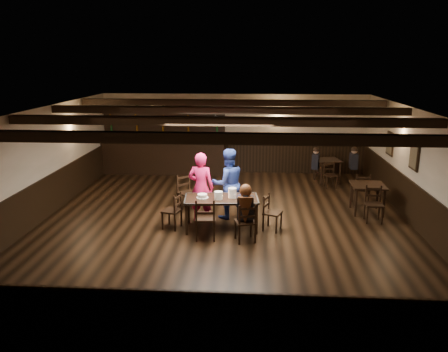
# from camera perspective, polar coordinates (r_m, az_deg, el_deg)

# --- Properties ---
(ground) EXTENTS (10.00, 10.00, 0.00)m
(ground) POSITION_cam_1_polar(r_m,az_deg,el_deg) (10.59, 0.08, -6.15)
(ground) COLOR black
(ground) RESTS_ON ground
(room_shell) EXTENTS (9.02, 10.02, 2.71)m
(room_shell) POSITION_cam_1_polar(r_m,az_deg,el_deg) (10.13, 0.15, 3.17)
(room_shell) COLOR beige
(room_shell) RESTS_ON ground
(dining_table) EXTENTS (1.75, 0.99, 0.75)m
(dining_table) POSITION_cam_1_polar(r_m,az_deg,el_deg) (10.03, -0.36, -3.25)
(dining_table) COLOR black
(dining_table) RESTS_ON ground
(chair_near_left) EXTENTS (0.47, 0.45, 0.94)m
(chair_near_left) POSITION_cam_1_polar(r_m,az_deg,el_deg) (9.44, -2.46, -5.28)
(chair_near_left) COLOR black
(chair_near_left) RESTS_ON ground
(chair_near_right) EXTENTS (0.51, 0.49, 0.88)m
(chair_near_right) POSITION_cam_1_polar(r_m,az_deg,el_deg) (9.35, 2.93, -5.73)
(chair_near_right) COLOR black
(chair_near_right) RESTS_ON ground
(chair_end_left) EXTENTS (0.47, 0.49, 0.85)m
(chair_end_left) POSITION_cam_1_polar(r_m,az_deg,el_deg) (10.17, -6.48, -4.19)
(chair_end_left) COLOR black
(chair_end_left) RESTS_ON ground
(chair_end_right) EXTENTS (0.49, 0.50, 0.84)m
(chair_end_right) POSITION_cam_1_polar(r_m,az_deg,el_deg) (10.10, 5.99, -4.36)
(chair_end_right) COLOR black
(chair_end_right) RESTS_ON ground
(chair_far_pushed) EXTENTS (0.61, 0.61, 0.94)m
(chair_far_pushed) POSITION_cam_1_polar(r_m,az_deg,el_deg) (11.40, -5.02, -1.74)
(chair_far_pushed) COLOR black
(chair_far_pushed) RESTS_ON ground
(woman_pink) EXTENTS (0.68, 0.51, 1.71)m
(woman_pink) POSITION_cam_1_polar(r_m,az_deg,el_deg) (10.47, -3.02, -1.49)
(woman_pink) COLOR #EB1E5A
(woman_pink) RESTS_ON ground
(man_blue) EXTENTS (1.03, 0.92, 1.75)m
(man_blue) POSITION_cam_1_polar(r_m,az_deg,el_deg) (10.70, 0.50, -1.00)
(man_blue) COLOR navy
(man_blue) RESTS_ON ground
(seated_person) EXTENTS (0.35, 0.52, 0.85)m
(seated_person) POSITION_cam_1_polar(r_m,az_deg,el_deg) (9.29, 2.82, -3.70)
(seated_person) COLOR black
(seated_person) RESTS_ON ground
(cake) EXTENTS (0.28, 0.28, 0.09)m
(cake) POSITION_cam_1_polar(r_m,az_deg,el_deg) (10.02, -2.84, -2.63)
(cake) COLOR white
(cake) RESTS_ON dining_table
(plate_stack_a) EXTENTS (0.19, 0.19, 0.18)m
(plate_stack_a) POSITION_cam_1_polar(r_m,az_deg,el_deg) (9.90, -0.72, -2.53)
(plate_stack_a) COLOR white
(plate_stack_a) RESTS_ON dining_table
(plate_stack_b) EXTENTS (0.19, 0.19, 0.22)m
(plate_stack_b) POSITION_cam_1_polar(r_m,az_deg,el_deg) (10.00, 1.10, -2.19)
(plate_stack_b) COLOR white
(plate_stack_b) RESTS_ON dining_table
(tea_light) EXTENTS (0.04, 0.04, 0.06)m
(tea_light) POSITION_cam_1_polar(r_m,az_deg,el_deg) (10.07, -0.23, -2.61)
(tea_light) COLOR #A5A8AD
(tea_light) RESTS_ON dining_table
(salt_shaker) EXTENTS (0.04, 0.04, 0.09)m
(salt_shaker) POSITION_cam_1_polar(r_m,az_deg,el_deg) (9.93, 1.45, -2.72)
(salt_shaker) COLOR silver
(salt_shaker) RESTS_ON dining_table
(pepper_shaker) EXTENTS (0.03, 0.03, 0.08)m
(pepper_shaker) POSITION_cam_1_polar(r_m,az_deg,el_deg) (9.95, 2.24, -2.73)
(pepper_shaker) COLOR #A5A8AD
(pepper_shaker) RESTS_ON dining_table
(drink_glass) EXTENTS (0.07, 0.07, 0.11)m
(drink_glass) POSITION_cam_1_polar(r_m,az_deg,el_deg) (10.09, 1.32, -2.41)
(drink_glass) COLOR silver
(drink_glass) RESTS_ON dining_table
(menu_red) EXTENTS (0.34, 0.26, 0.00)m
(menu_red) POSITION_cam_1_polar(r_m,az_deg,el_deg) (9.97, 2.80, -2.93)
(menu_red) COLOR maroon
(menu_red) RESTS_ON dining_table
(menu_blue) EXTENTS (0.37, 0.33, 0.00)m
(menu_blue) POSITION_cam_1_polar(r_m,az_deg,el_deg) (10.12, 2.61, -2.66)
(menu_blue) COLOR #0D1344
(menu_blue) RESTS_ON dining_table
(bar_counter) EXTENTS (4.43, 0.70, 2.20)m
(bar_counter) POSITION_cam_1_polar(r_m,az_deg,el_deg) (15.21, -7.91, 3.10)
(bar_counter) COLOR black
(bar_counter) RESTS_ON ground
(back_table_a) EXTENTS (0.84, 0.84, 0.75)m
(back_table_a) POSITION_cam_1_polar(r_m,az_deg,el_deg) (11.69, 18.28, -1.53)
(back_table_a) COLOR black
(back_table_a) RESTS_ON ground
(back_table_b) EXTENTS (0.86, 0.86, 0.75)m
(back_table_b) POSITION_cam_1_polar(r_m,az_deg,el_deg) (14.26, 13.39, 1.70)
(back_table_b) COLOR black
(back_table_b) RESTS_ON ground
(bg_patron_left) EXTENTS (0.29, 0.37, 0.69)m
(bg_patron_left) POSITION_cam_1_polar(r_m,az_deg,el_deg) (14.07, 11.89, 2.30)
(bg_patron_left) COLOR black
(bg_patron_left) RESTS_ON ground
(bg_patron_right) EXTENTS (0.21, 0.34, 0.70)m
(bg_patron_right) POSITION_cam_1_polar(r_m,az_deg,el_deg) (14.36, 16.59, 2.28)
(bg_patron_right) COLOR black
(bg_patron_right) RESTS_ON ground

